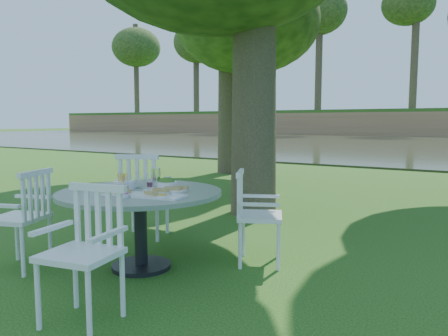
{
  "coord_description": "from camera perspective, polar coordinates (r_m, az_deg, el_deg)",
  "views": [
    {
      "loc": [
        2.74,
        -4.08,
        1.4
      ],
      "look_at": [
        0.0,
        0.2,
        0.85
      ],
      "focal_mm": 35.0,
      "sensor_mm": 36.0,
      "label": 1
    }
  ],
  "objects": [
    {
      "name": "ground",
      "position": [
        5.11,
        -1.23,
        -9.73
      ],
      "size": [
        140.0,
        140.0,
        0.0
      ],
      "primitive_type": "plane",
      "color": "#18430E",
      "rests_on": "ground"
    },
    {
      "name": "table",
      "position": [
        4.19,
        -10.89,
        -4.63
      ],
      "size": [
        1.53,
        1.53,
        0.75
      ],
      "color": "black",
      "rests_on": "ground"
    },
    {
      "name": "chair_ne",
      "position": [
        4.31,
        3.54,
        -5.42
      ],
      "size": [
        0.59,
        0.6,
        0.91
      ],
      "rotation": [
        0.0,
        0.0,
        -4.26
      ],
      "color": "white",
      "rests_on": "ground"
    },
    {
      "name": "chair_nw",
      "position": [
        5.24,
        -10.77,
        -2.76
      ],
      "size": [
        0.66,
        0.64,
        1.01
      ],
      "rotation": [
        0.0,
        0.0,
        -2.73
      ],
      "color": "white",
      "rests_on": "ground"
    },
    {
      "name": "chair_sw",
      "position": [
        4.51,
        -24.36,
        -5.2
      ],
      "size": [
        0.58,
        0.6,
        0.94
      ],
      "rotation": [
        0.0,
        0.0,
        -1.21
      ],
      "color": "white",
      "rests_on": "ground"
    },
    {
      "name": "chair_se",
      "position": [
        3.25,
        -17.24,
        -9.16
      ],
      "size": [
        0.56,
        0.53,
        0.94
      ],
      "rotation": [
        0.0,
        0.0,
        0.2
      ],
      "color": "white",
      "rests_on": "ground"
    },
    {
      "name": "tableware",
      "position": [
        4.2,
        -10.47,
        -2.37
      ],
      "size": [
        1.21,
        0.76,
        0.19
      ],
      "color": "white",
      "rests_on": "table"
    },
    {
      "name": "river",
      "position": [
        27.25,
        26.83,
        2.56
      ],
      "size": [
        100.0,
        28.0,
        0.12
      ],
      "primitive_type": "cube",
      "color": "#2E321D",
      "rests_on": "ground"
    }
  ]
}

